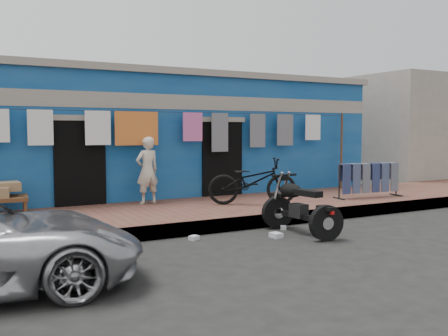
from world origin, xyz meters
The scene contains 13 objects.
ground centered at (0.00, 0.00, 0.00)m, with size 80.00×80.00×0.00m, color black.
sidewalk centered at (0.00, 3.00, 0.12)m, with size 28.00×3.00×0.25m, color brown.
curb centered at (0.00, 1.55, 0.12)m, with size 28.00×0.10×0.25m, color gray.
building centered at (0.00, 6.99, 1.69)m, with size 12.20×5.20×3.36m.
neighbor_right centered at (11.00, 7.00, 1.90)m, with size 6.00×5.00×3.80m, color #9E9384.
clothesline centered at (-0.40, 4.25, 1.83)m, with size 10.06×0.06×2.10m.
seated_person centered at (-0.83, 4.03, 0.99)m, with size 0.54×0.36×1.49m, color beige.
bicycle centered at (1.17, 2.83, 0.88)m, with size 0.68×1.94×1.25m, color black.
motorcycle centered at (0.87, 0.70, 0.53)m, with size 0.71×1.68×1.06m, color black, non-canonical shape.
jeans_rack centered at (4.25, 2.44, 0.68)m, with size 1.82×0.56×0.86m, color black, non-canonical shape.
litter_a centered at (-1.03, 1.20, 0.04)m, with size 0.16×0.13×0.07m, color silver.
litter_b centered at (0.85, 1.20, 0.04)m, with size 0.14×0.11×0.07m, color silver.
litter_c centered at (0.32, 0.68, 0.04)m, with size 0.21×0.17×0.08m, color silver.
Camera 1 is at (-4.63, -6.46, 1.88)m, focal length 40.00 mm.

